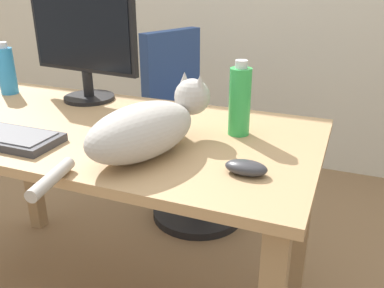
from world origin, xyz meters
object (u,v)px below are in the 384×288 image
object	(u,v)px
spray_bottle	(240,101)
water_bottle	(6,70)
cat	(148,127)
computer_mouse	(246,168)
office_chair	(191,140)
monitor	(84,42)

from	to	relation	value
spray_bottle	water_bottle	bearing A→B (deg)	174.59
cat	computer_mouse	xyz separation A→B (m)	(0.29, -0.02, -0.06)
office_chair	cat	bearing A→B (deg)	-75.88
cat	monitor	bearing A→B (deg)	140.43
office_chair	spray_bottle	xyz separation A→B (m)	(0.41, -0.61, 0.43)
water_bottle	spray_bottle	bearing A→B (deg)	-5.41
office_chair	cat	world-z (taller)	office_chair
cat	computer_mouse	world-z (taller)	cat
office_chair	monitor	xyz separation A→B (m)	(-0.25, -0.47, 0.54)
office_chair	monitor	bearing A→B (deg)	-118.35
spray_bottle	cat	bearing A→B (deg)	-128.10
cat	spray_bottle	xyz separation A→B (m)	(0.19, 0.25, 0.03)
cat	water_bottle	distance (m)	0.90
office_chair	cat	size ratio (longest dim) A/B	1.63
office_chair	computer_mouse	xyz separation A→B (m)	(0.50, -0.88, 0.34)
cat	spray_bottle	world-z (taller)	spray_bottle
computer_mouse	water_bottle	distance (m)	1.18
office_chair	spray_bottle	size ratio (longest dim) A/B	4.06
monitor	cat	world-z (taller)	monitor
office_chair	computer_mouse	bearing A→B (deg)	-60.19
office_chair	water_bottle	size ratio (longest dim) A/B	4.46
monitor	computer_mouse	xyz separation A→B (m)	(0.76, -0.41, -0.21)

